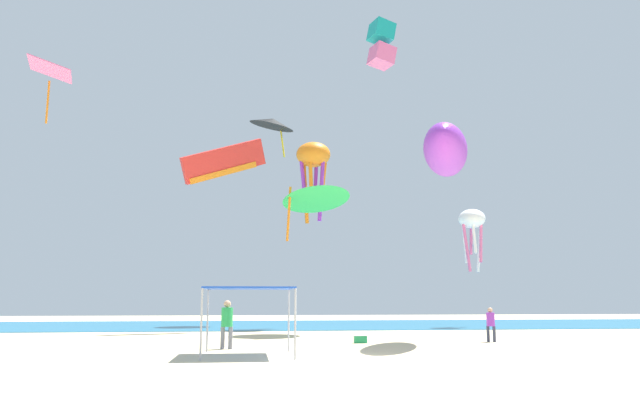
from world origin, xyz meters
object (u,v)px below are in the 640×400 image
at_px(kite_delta_green, 315,194).
at_px(kite_delta_black, 272,123).
at_px(canopy_tent, 249,290).
at_px(kite_inflatable_purple, 446,151).
at_px(kite_parafoil_red, 224,161).
at_px(cooler_box, 360,339).
at_px(kite_octopus_orange, 313,159).
at_px(kite_octopus_white, 472,222).
at_px(kite_box_teal, 382,44).
at_px(person_leftmost, 491,322).
at_px(person_near_tent, 227,320).
at_px(kite_diamond_pink, 50,72).

bearing_deg(kite_delta_green, kite_delta_black, 80.49).
distance_m(canopy_tent, kite_inflatable_purple, 12.26).
distance_m(canopy_tent, kite_parafoil_red, 18.42).
height_order(cooler_box, kite_delta_black, kite_delta_black).
bearing_deg(canopy_tent, kite_parafoil_red, 95.99).
bearing_deg(kite_inflatable_purple, kite_octopus_orange, -141.75).
xyz_separation_m(kite_octopus_orange, kite_octopus_white, (11.68, 0.19, -4.35)).
xyz_separation_m(kite_delta_black, kite_octopus_white, (14.42, -5.57, -8.68)).
bearing_deg(kite_box_teal, kite_octopus_white, -70.68).
height_order(person_leftmost, kite_delta_black, kite_delta_black).
relative_size(kite_box_teal, kite_parafoil_red, 0.57).
xyz_separation_m(person_near_tent, kite_box_teal, (9.17, 11.31, 17.26)).
bearing_deg(kite_box_teal, kite_delta_black, 14.60).
xyz_separation_m(cooler_box, kite_inflatable_purple, (4.05, -0.69, 8.69)).
relative_size(person_leftmost, kite_box_teal, 0.51).
relative_size(canopy_tent, kite_box_teal, 1.03).
bearing_deg(canopy_tent, kite_delta_black, 86.16).
relative_size(person_leftmost, kite_delta_black, 0.31).
height_order(kite_delta_black, kite_parafoil_red, kite_delta_black).
bearing_deg(kite_parafoil_red, person_near_tent, 72.42).
distance_m(person_near_tent, kite_delta_green, 13.12).
xyz_separation_m(kite_box_teal, kite_inflatable_purple, (0.78, -9.43, -9.51)).
bearing_deg(kite_octopus_orange, kite_diamond_pink, -153.38).
distance_m(cooler_box, kite_octopus_white, 19.52).
bearing_deg(cooler_box, kite_octopus_white, 52.24).
bearing_deg(kite_diamond_pink, person_leftmost, 69.04).
distance_m(person_near_tent, kite_octopus_orange, 20.53).
relative_size(person_near_tent, kite_delta_green, 0.37).
xyz_separation_m(canopy_tent, person_leftmost, (11.20, 5.50, -1.33)).
relative_size(cooler_box, kite_box_teal, 0.18).
distance_m(cooler_box, kite_delta_green, 10.98).
xyz_separation_m(kite_delta_black, kite_diamond_pink, (-11.75, -17.37, -3.09)).
bearing_deg(kite_inflatable_purple, kite_box_teal, -154.50).
xyz_separation_m(kite_delta_green, kite_octopus_white, (12.28, 6.81, -0.59)).
height_order(person_near_tent, kite_diamond_pink, kite_diamond_pink).
bearing_deg(kite_inflatable_purple, canopy_tent, -41.10).
bearing_deg(kite_octopus_white, kite_octopus_orange, -79.49).
relative_size(person_leftmost, kite_octopus_orange, 0.27).
bearing_deg(kite_diamond_pink, kite_inflatable_purple, 66.44).
height_order(kite_delta_black, kite_octopus_white, kite_delta_black).
height_order(canopy_tent, kite_octopus_orange, kite_octopus_orange).
bearing_deg(kite_box_teal, kite_delta_green, 89.48).
bearing_deg(cooler_box, kite_delta_black, 99.54).
bearing_deg(kite_octopus_orange, kite_delta_black, 103.29).
height_order(person_near_tent, kite_parafoil_red, kite_parafoil_red).
height_order(person_leftmost, kite_inflatable_purple, kite_inflatable_purple).
bearing_deg(canopy_tent, cooler_box, 47.73).
distance_m(kite_octopus_orange, kite_box_teal, 9.29).
bearing_deg(person_near_tent, kite_octopus_white, -111.99).
distance_m(canopy_tent, kite_octopus_orange, 22.33).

